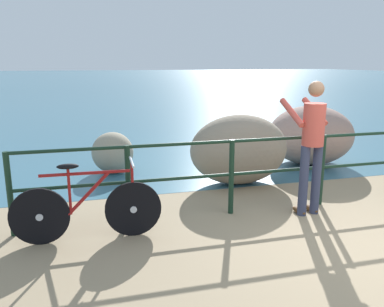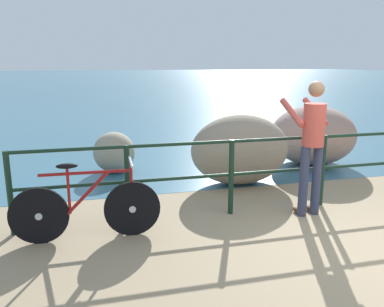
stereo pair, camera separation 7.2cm
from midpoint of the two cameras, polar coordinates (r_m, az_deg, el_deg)
ground_plane at (r=23.49m, az=-6.54°, el=7.96°), size 120.00×120.00×0.10m
sea_surface at (r=50.95m, az=-10.89°, el=10.61°), size 120.00×90.00×0.01m
promenade_railing at (r=5.91m, az=18.63°, el=-1.15°), size 8.29×0.07×1.02m
bicycle at (r=4.73m, az=-14.43°, el=-7.49°), size 1.70×0.48×0.92m
person_at_railing at (r=5.41m, az=17.18°, el=1.55°), size 0.49×0.65×1.78m
breakwater_boulder_main at (r=6.66m, az=7.22°, el=0.55°), size 1.68×1.06×1.17m
breakwater_boulder_left at (r=7.51m, az=-10.85°, el=0.20°), size 0.76×0.82×0.75m
breakwater_boulder_right at (r=8.27m, az=17.20°, el=2.51°), size 1.70×1.54×1.17m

